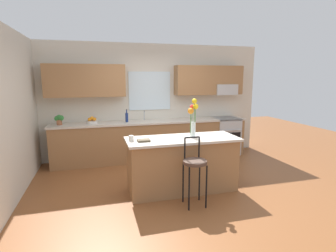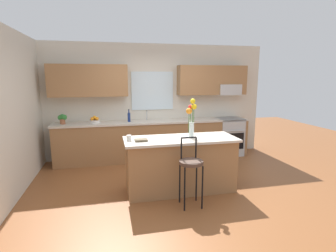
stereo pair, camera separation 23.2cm
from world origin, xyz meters
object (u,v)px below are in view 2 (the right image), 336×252
Objects in this scene: kitchen_island at (180,164)px; potted_plant_small at (62,118)px; fruit_bowl_oranges at (95,121)px; cookbook at (141,140)px; oven_range at (228,136)px; mug_ceramic at (129,138)px; bar_stool_near at (191,165)px; bottle_olive_oil at (129,117)px; flower_vase at (191,117)px.

kitchen_island is 2.90m from potted_plant_small.
fruit_bowl_oranges is at bearing 128.29° from kitchen_island.
cookbook is at bearing -67.50° from fruit_bowl_oranges.
oven_range is 10.22× the size of mug_ceramic.
bar_stool_near is 5.21× the size of cookbook.
bottle_olive_oil is 1.31× the size of potted_plant_small.
bottle_olive_oil is at bearing 115.89° from flower_vase.
cookbook is at bearing -175.03° from flower_vase.
cookbook is 2.42m from potted_plant_small.
bar_stool_near is at bearing -107.44° from flower_vase.
bar_stool_near is 2.57m from bottle_olive_oil.
bar_stool_near is 11.58× the size of mug_ceramic.
kitchen_island is 1.81× the size of bar_stool_near.
fruit_bowl_oranges is 0.83× the size of bottle_olive_oil.
potted_plant_small is (-2.14, 1.86, 0.58)m from kitchen_island.
bottle_olive_oil is at bearing 179.43° from oven_range.
oven_range is at bearing -0.36° from potted_plant_small.
fruit_bowl_oranges reaches higher than mug_ceramic.
flower_vase is 2.07m from bottle_olive_oil.
kitchen_island is 0.60m from bar_stool_near.
potted_plant_small reaches higher than bar_stool_near.
oven_range is at bearing -0.50° from fruit_bowl_oranges.
fruit_bowl_oranges is 0.76m from bottle_olive_oil.
bottle_olive_oil is (-0.71, 2.44, 0.40)m from bar_stool_near.
bottle_olive_oil reaches higher than kitchen_island.
bottle_olive_oil is at bearing 106.26° from bar_stool_near.
potted_plant_small reaches higher than mug_ceramic.
bar_stool_near is 2.87m from fruit_bowl_oranges.
cookbook is (-0.67, -0.06, 0.47)m from kitchen_island.
oven_range is at bearing 46.18° from kitchen_island.
bottle_olive_oil is 1.43m from potted_plant_small.
mug_ceramic reaches higher than kitchen_island.
flower_vase is (0.19, 0.59, 0.64)m from bar_stool_near.
kitchen_island is at bearing -176.31° from flower_vase.
fruit_bowl_oranges is 1.09× the size of potted_plant_small.
bottle_olive_oil reaches higher than fruit_bowl_oranges.
oven_range and kitchen_island have the same top height.
oven_range is at bearing 34.88° from mug_ceramic.
potted_plant_small is at bearing 124.76° from mug_ceramic.
fruit_bowl_oranges is (-1.47, 1.86, 0.51)m from kitchen_island.
oven_range is at bearing 37.94° from cookbook.
oven_range is 4.60× the size of cookbook.
oven_range is 2.54m from kitchen_island.
kitchen_island is 2.87× the size of flower_vase.
bottle_olive_oil is (-0.04, 1.92, 0.10)m from cookbook.
mug_ceramic is 1.95m from fruit_bowl_oranges.
flower_vase is (0.19, 0.01, 0.81)m from kitchen_island.
cookbook is at bearing 142.50° from bar_stool_near.
cookbook is 2.08m from fruit_bowl_oranges.
potted_plant_small is at bearing -179.99° from bottle_olive_oil.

